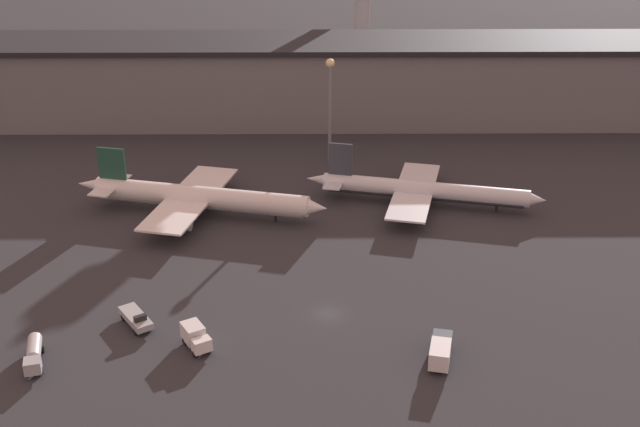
# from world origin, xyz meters

# --- Properties ---
(ground) EXTENTS (600.00, 600.00, 0.00)m
(ground) POSITION_xyz_m (0.00, 0.00, 0.00)
(ground) COLOR #2D2D33
(terminal_building) EXTENTS (235.02, 23.69, 19.46)m
(terminal_building) POSITION_xyz_m (0.00, 89.11, 9.78)
(terminal_building) COLOR slate
(terminal_building) RESTS_ON ground
(airplane_0) EXTENTS (47.21, 30.88, 11.49)m
(airplane_0) POSITION_xyz_m (-23.05, 34.29, 3.35)
(airplane_0) COLOR white
(airplane_0) RESTS_ON ground
(airplane_1) EXTENTS (44.10, 28.30, 10.86)m
(airplane_1) POSITION_xyz_m (18.04, 38.24, 2.87)
(airplane_1) COLOR silver
(airplane_1) RESTS_ON ground
(service_vehicle_0) EXTENTS (3.79, 7.76, 2.54)m
(service_vehicle_0) POSITION_xyz_m (-38.48, -11.82, 1.53)
(service_vehicle_0) COLOR #9EA3A8
(service_vehicle_0) RESTS_ON ground
(service_vehicle_1) EXTENTS (4.84, 5.89, 3.11)m
(service_vehicle_1) POSITION_xyz_m (-17.98, -8.24, 1.74)
(service_vehicle_1) COLOR white
(service_vehicle_1) RESTS_ON ground
(service_vehicle_2) EXTENTS (4.17, 7.73, 3.15)m
(service_vehicle_2) POSITION_xyz_m (14.37, -11.86, 1.78)
(service_vehicle_2) COLOR #282D38
(service_vehicle_2) RESTS_ON ground
(service_vehicle_3) EXTENTS (5.94, 7.14, 2.47)m
(service_vehicle_3) POSITION_xyz_m (-27.07, -2.77, 1.16)
(service_vehicle_3) COLOR #9EA3A8
(service_vehicle_3) RESTS_ON ground
(lamp_post_1) EXTENTS (1.80, 1.80, 22.19)m
(lamp_post_1) POSITION_xyz_m (1.32, 60.53, 14.34)
(lamp_post_1) COLOR slate
(lamp_post_1) RESTS_ON ground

